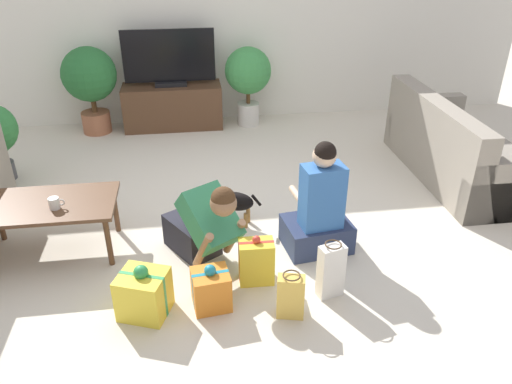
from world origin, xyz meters
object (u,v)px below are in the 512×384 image
(tv, at_px, (169,61))
(mug, at_px, (55,203))
(sofa_right, at_px, (456,150))
(potted_plant_back_left, at_px, (90,79))
(potted_plant_back_right, at_px, (248,75))
(tv_console, at_px, (173,106))
(gift_box_a, at_px, (211,289))
(person_kneeling, at_px, (204,224))
(gift_box_b, at_px, (144,293))
(gift_bag_a, at_px, (331,271))
(person_sitting, at_px, (319,212))
(dog, at_px, (229,201))
(coffee_table, at_px, (47,208))
(gift_bag_b, at_px, (291,296))
(gift_box_c, at_px, (256,261))

(tv, height_order, mug, tv)
(sofa_right, relative_size, potted_plant_back_left, 1.80)
(potted_plant_back_left, bearing_deg, potted_plant_back_right, 0.00)
(tv_console, xyz_separation_m, gift_box_a, (0.27, -3.52, -0.13))
(person_kneeling, relative_size, gift_box_b, 2.00)
(mug, bearing_deg, potted_plant_back_right, 56.43)
(potted_plant_back_right, xyz_separation_m, person_kneeling, (-0.71, -2.93, -0.33))
(potted_plant_back_left, distance_m, potted_plant_back_right, 1.94)
(tv, distance_m, potted_plant_back_left, 0.99)
(potted_plant_back_left, bearing_deg, gift_bag_a, -58.98)
(person_sitting, relative_size, mug, 7.98)
(sofa_right, distance_m, dog, 2.48)
(dog, height_order, gift_bag_a, gift_bag_a)
(tv, distance_m, person_kneeling, 3.04)
(person_sitting, distance_m, dog, 0.84)
(coffee_table, xyz_separation_m, tv, (0.95, 2.70, 0.45))
(gift_bag_b, height_order, mug, mug)
(gift_box_c, relative_size, mug, 3.30)
(dog, bearing_deg, tv, -147.99)
(mug, bearing_deg, coffee_table, 135.86)
(potted_plant_back_left, height_order, gift_bag_a, potted_plant_back_left)
(tv_console, xyz_separation_m, gift_bag_a, (1.12, -3.52, -0.06))
(person_kneeling, xyz_separation_m, gift_bag_b, (0.54, -0.72, -0.17))
(potted_plant_back_left, relative_size, gift_box_c, 2.70)
(tv, distance_m, mug, 2.94)
(tv_console, bearing_deg, gift_box_b, -92.91)
(tv_console, xyz_separation_m, person_sitting, (1.17, -2.94, 0.06))
(tv_console, bearing_deg, potted_plant_back_right, -2.96)
(tv_console, relative_size, dog, 2.48)
(gift_bag_a, bearing_deg, gift_box_a, -179.94)
(tv_console, relative_size, gift_bag_a, 2.83)
(coffee_table, height_order, person_sitting, person_sitting)
(dog, bearing_deg, mug, -55.68)
(person_sitting, bearing_deg, person_kneeling, -5.43)
(dog, relative_size, gift_box_a, 1.45)
(dog, bearing_deg, gift_box_c, 28.73)
(coffee_table, bearing_deg, gift_bag_a, -21.81)
(coffee_table, bearing_deg, dog, 9.34)
(dog, relative_size, gift_bag_a, 1.14)
(sofa_right, xyz_separation_m, potted_plant_back_left, (-3.88, 1.79, 0.38))
(potted_plant_back_left, distance_m, gift_bag_b, 4.08)
(potted_plant_back_left, distance_m, gift_box_a, 3.73)
(gift_bag_b, bearing_deg, potted_plant_back_right, 87.31)
(dog, bearing_deg, potted_plant_back_left, -128.11)
(gift_bag_a, bearing_deg, person_kneeling, 147.66)
(potted_plant_back_right, bearing_deg, coffee_table, -125.90)
(tv, bearing_deg, gift_box_c, -79.31)
(potted_plant_back_left, relative_size, gift_bag_a, 2.44)
(tv_console, bearing_deg, coffee_table, -109.35)
(coffee_table, distance_m, tv_console, 2.86)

